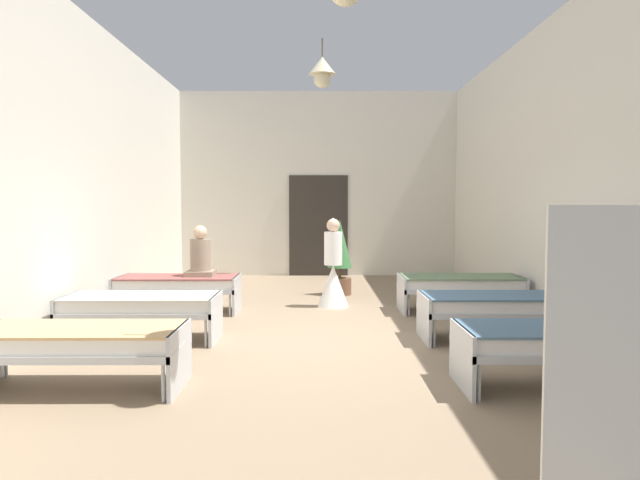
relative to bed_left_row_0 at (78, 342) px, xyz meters
The scene contains 11 objects.
ground_plane 2.97m from the bed_left_row_0, 40.39° to the left, with size 7.17×13.87×0.10m, color #8C755B.
room_shell 4.38m from the bed_left_row_0, 56.13° to the left, with size 6.97×13.47×4.38m.
bed_left_row_0 is the anchor object (origin of this frame).
bed_right_row_0 4.47m from the bed_left_row_0, ahead, with size 1.90×0.84×0.57m.
bed_left_row_1 1.90m from the bed_left_row_0, 90.00° to the left, with size 1.90×0.84×0.57m.
bed_right_row_1 4.85m from the bed_left_row_0, 23.04° to the left, with size 1.90×0.84×0.57m.
bed_left_row_2 3.80m from the bed_left_row_0, 90.00° to the left, with size 1.90×0.84×0.57m.
bed_right_row_2 5.86m from the bed_left_row_0, 40.39° to the left, with size 1.90×0.84×0.57m.
nurse_near_aisle 4.94m from the bed_left_row_0, 60.07° to the left, with size 0.52×0.52×1.49m.
patient_seated_primary 3.88m from the bed_left_row_0, 84.80° to the left, with size 0.44×0.44×0.80m.
potted_plant 6.16m from the bed_left_row_0, 64.72° to the left, with size 0.46×0.46×1.42m.
Camera 1 is at (-0.04, -7.12, 1.70)m, focal length 32.27 mm.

